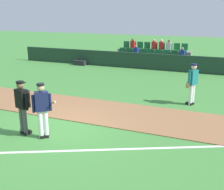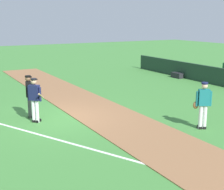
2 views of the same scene
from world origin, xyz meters
name	(u,v)px [view 2 (image 2 of 2)]	position (x,y,z in m)	size (l,w,h in m)	color
ground_plane	(57,119)	(0.00, 0.00, 0.00)	(80.00, 80.00, 0.00)	#42843A
infield_dirt_path	(100,112)	(0.00, 1.97, 0.01)	(28.00, 2.70, 0.03)	#936642
foul_line_chalk	(74,144)	(3.00, -0.50, 0.01)	(12.00, 0.10, 0.01)	white
batter_navy_jersey	(35,98)	(0.06, -0.89, 0.97)	(0.72, 0.69, 1.76)	white
umpire_home_plate	(29,94)	(-0.68, -0.89, 1.00)	(0.57, 0.38, 1.76)	#4C4C4C
runner_teal_jersey	(203,104)	(3.87, 4.22, 0.96)	(0.46, 0.60, 1.76)	white
equipment_bag	(177,75)	(-4.99, 10.60, 0.18)	(0.90, 0.36, 0.36)	#232328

